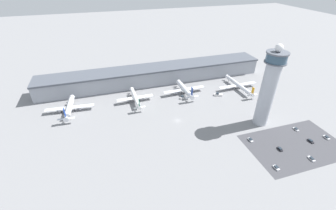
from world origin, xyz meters
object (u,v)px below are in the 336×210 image
service_truck_fuel (218,95)px  car_grey_coupe (311,159)px  car_maroon_suv (326,137)px  control_tower (269,87)px  airplane_gate_delta (239,85)px  airplane_gate_charlie (185,89)px  car_yellow_taxi (250,140)px  airplane_gate_alpha (69,108)px  service_truck_catering (183,97)px  car_white_wagon (296,129)px  airplane_gate_bravo (135,98)px  car_black_suv (276,168)px  car_blue_compact (311,141)px  car_green_van (280,149)px

service_truck_fuel → car_grey_coupe: (17.15, -88.40, -0.48)m
car_maroon_suv → control_tower: bearing=138.5°
airplane_gate_delta → service_truck_fuel: 25.53m
airplane_gate_charlie → car_yellow_taxi: airplane_gate_charlie is taller
airplane_gate_alpha → service_truck_catering: 95.19m
car_yellow_taxi → airplane_gate_delta: bearing=64.3°
car_maroon_suv → car_white_wagon: size_ratio=1.05×
airplane_gate_delta → service_truck_catering: airplane_gate_delta is taller
airplane_gate_delta → car_grey_coupe: 94.93m
airplane_gate_bravo → car_grey_coupe: bearing=-47.5°
service_truck_fuel → airplane_gate_delta: bearing=14.1°
service_truck_catering → car_black_suv: (24.24, -93.11, -0.40)m
car_yellow_taxi → car_white_wagon: bearing=0.7°
control_tower → car_blue_compact: (19.46, -28.82, -29.73)m
airplane_gate_delta → service_truck_fuel: size_ratio=5.44×
airplane_gate_alpha → service_truck_fuel: 128.12m
control_tower → airplane_gate_delta: bearing=74.9°
car_grey_coupe → car_white_wagon: (13.10, 26.71, -0.01)m
car_maroon_suv → car_white_wagon: car_maroon_suv is taller
car_blue_compact → airplane_gate_delta: bearing=93.7°
service_truck_catering → service_truck_fuel: 33.05m
airplane_gate_alpha → service_truck_fuel: size_ratio=4.79×
car_yellow_taxi → service_truck_fuel: bearing=82.4°
car_grey_coupe → car_green_van: car_green_van is taller
airplane_gate_bravo → service_truck_fuel: (74.02, -10.97, -3.19)m
car_blue_compact → car_green_van: 25.30m
car_green_van → airplane_gate_charlie: bearing=110.4°
service_truck_catering → car_white_wagon: bearing=-46.7°
control_tower → service_truck_fuel: bearing=102.7°
airplane_gate_delta → car_white_wagon: bearing=-85.2°
service_truck_fuel → car_black_suv: size_ratio=1.91×
car_black_suv → car_white_wagon: bearing=34.2°
control_tower → car_grey_coupe: (6.70, -42.08, -29.72)m
service_truck_fuel → car_maroon_suv: (43.38, -75.50, -0.44)m
service_truck_catering → car_maroon_suv: bearing=-46.7°
airplane_gate_bravo → airplane_gate_charlie: size_ratio=0.90×
service_truck_fuel → car_yellow_taxi: service_truck_fuel is taller
airplane_gate_charlie → service_truck_fuel: bearing=-24.0°
airplane_gate_alpha → car_blue_compact: airplane_gate_alpha is taller
car_maroon_suv → car_blue_compact: bearing=178.5°
airplane_gate_delta → car_blue_compact: 81.57m
car_black_suv → airplane_gate_bravo: bearing=123.5°
control_tower → airplane_gate_charlie: (-38.46, 58.77, -25.76)m
service_truck_catering → car_maroon_suv: size_ratio=1.35×
car_blue_compact → car_yellow_taxi: car_yellow_taxi is taller
car_grey_coupe → airplane_gate_bravo: bearing=132.5°
control_tower → car_blue_compact: bearing=-56.0°
car_black_suv → car_yellow_taxi: 25.79m
airplane_gate_delta → car_yellow_taxi: bearing=-115.7°
airplane_gate_bravo → airplane_gate_delta: size_ratio=0.82×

